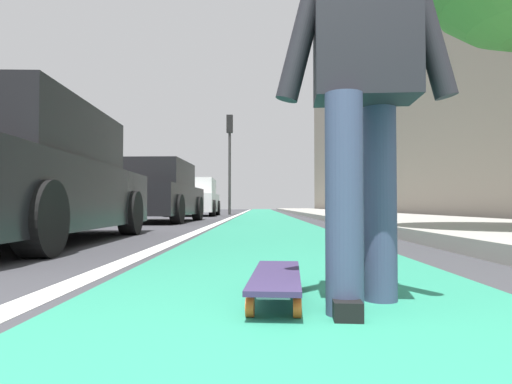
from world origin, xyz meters
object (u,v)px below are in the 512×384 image
object	(u,v)px
parked_car_near	(13,178)
parked_car_far	(194,198)
skater_person	(364,71)
traffic_light	(230,146)
skateboard	(276,278)
parked_car_mid	(156,193)

from	to	relation	value
parked_car_near	parked_car_far	distance (m)	13.09
parked_car_near	parked_car_far	xyz separation A→B (m)	(13.09, 0.01, 0.00)
parked_car_near	skater_person	bearing A→B (deg)	-134.41
parked_car_near	traffic_light	size ratio (longest dim) A/B	1.01
skateboard	parked_car_far	distance (m)	16.16
skater_person	skateboard	bearing A→B (deg)	66.71
skateboard	traffic_light	distance (m)	18.58
skateboard	parked_car_near	distance (m)	3.96
parked_car_mid	parked_car_far	bearing A→B (deg)	0.53
parked_car_mid	skateboard	bearing A→B (deg)	-163.89
skateboard	traffic_light	bearing A→B (deg)	4.48
skater_person	parked_car_near	xyz separation A→B (m)	(2.98, 3.04, -0.24)
skater_person	parked_car_near	size ratio (longest dim) A/B	0.36
parked_car_mid	parked_car_far	xyz separation A→B (m)	(6.76, 0.06, -0.02)
skateboard	parked_car_far	world-z (taller)	parked_car_far
skater_person	parked_car_far	size ratio (longest dim) A/B	0.40
skateboard	skater_person	world-z (taller)	skater_person
parked_car_near	parked_car_mid	xyz separation A→B (m)	(6.32, -0.05, 0.02)
traffic_light	parked_car_mid	bearing A→B (deg)	172.42
skater_person	parked_car_mid	distance (m)	9.78
traffic_light	skater_person	bearing A→B (deg)	-174.49
skateboard	parked_car_far	size ratio (longest dim) A/B	0.21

